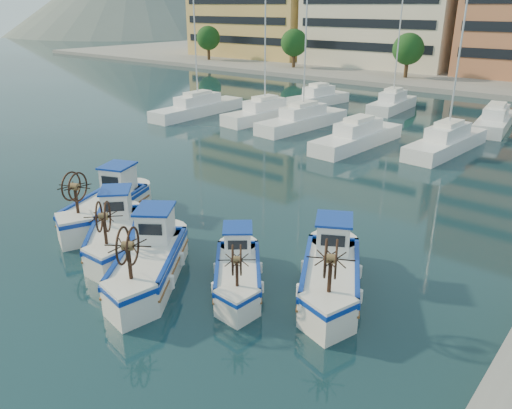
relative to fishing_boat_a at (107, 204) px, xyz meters
name	(u,v)px	position (x,y,z in m)	size (l,w,h in m)	color
ground	(167,270)	(5.72, -1.41, -0.85)	(300.00, 300.00, 0.00)	#193A41
hill_west	(140,33)	(-134.28, 108.59, -0.85)	(180.00, 180.00, 60.00)	slate
yacht_marina	(390,122)	(1.88, 26.09, -0.32)	(40.90, 23.08, 11.50)	white
fishing_boat_a	(107,204)	(0.00, 0.00, 0.00)	(3.60, 5.09, 3.07)	silver
fishing_boat_b	(115,231)	(2.65, -1.50, -0.06)	(4.43, 4.35, 2.85)	silver
fishing_boat_c	(149,259)	(5.77, -2.24, -0.01)	(4.31, 4.94, 3.04)	silver
fishing_boat_d	(238,269)	(8.58, -0.54, -0.17)	(3.65, 3.87, 2.45)	silver
fishing_boat_e	(331,271)	(11.35, 1.25, -0.03)	(3.90, 4.92, 2.98)	silver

